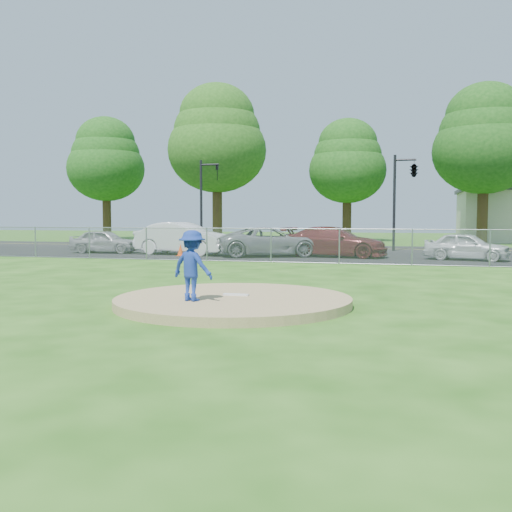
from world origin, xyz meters
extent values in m
plane|color=#215212|center=(0.00, 10.00, 0.00)|extent=(120.00, 120.00, 0.00)
cylinder|color=#9D8456|center=(0.00, 0.00, 0.10)|extent=(5.40, 5.40, 0.20)
cube|color=white|center=(0.00, 0.20, 0.22)|extent=(0.60, 0.15, 0.04)
cube|color=gray|center=(0.00, 12.00, 0.75)|extent=(40.00, 0.06, 1.50)
cube|color=black|center=(0.00, 16.50, 0.01)|extent=(50.00, 8.00, 0.01)
cube|color=black|center=(0.00, 24.00, 0.00)|extent=(60.00, 7.00, 0.01)
cylinder|color=#382514|center=(-22.00, 33.00, 2.10)|extent=(0.74, 0.74, 4.20)
ellipsoid|color=#174B14|center=(-22.00, 33.00, 6.22)|extent=(6.72, 6.72, 5.71)
ellipsoid|color=#174B14|center=(-22.00, 33.00, 7.39)|extent=(5.91, 5.91, 5.03)
ellipsoid|color=#174B14|center=(-22.00, 33.00, 8.57)|extent=(5.11, 5.11, 4.34)
cylinder|color=#3B2A15|center=(-11.00, 31.00, 2.45)|extent=(0.78, 0.78, 4.90)
ellipsoid|color=#205115|center=(-11.00, 31.00, 7.25)|extent=(7.84, 7.84, 6.66)
ellipsoid|color=#205115|center=(-11.00, 31.00, 8.62)|extent=(6.90, 6.90, 5.86)
ellipsoid|color=#205115|center=(-11.00, 31.00, 10.00)|extent=(5.96, 5.96, 5.06)
cylinder|color=#352313|center=(-1.00, 34.00, 1.92)|extent=(0.72, 0.72, 3.85)
ellipsoid|color=#174A13|center=(-1.00, 34.00, 5.70)|extent=(6.16, 6.16, 5.24)
ellipsoid|color=#174A13|center=(-1.00, 34.00, 6.78)|extent=(5.42, 5.42, 4.61)
ellipsoid|color=#174A13|center=(-1.00, 34.00, 7.85)|extent=(4.68, 4.68, 3.98)
cylinder|color=#372414|center=(9.00, 32.00, 2.27)|extent=(0.76, 0.76, 4.55)
ellipsoid|color=#164612|center=(9.00, 32.00, 6.73)|extent=(7.28, 7.28, 6.19)
ellipsoid|color=#164612|center=(9.00, 32.00, 8.01)|extent=(6.41, 6.41, 5.45)
ellipsoid|color=#164612|center=(9.00, 32.00, 9.28)|extent=(5.53, 5.53, 4.70)
cylinder|color=black|center=(-9.00, 22.00, 2.80)|extent=(0.16, 0.16, 5.60)
cylinder|color=black|center=(-8.40, 22.00, 5.30)|extent=(1.20, 0.12, 0.12)
imported|color=black|center=(-7.92, 22.00, 4.80)|extent=(0.16, 0.20, 1.00)
cylinder|color=black|center=(3.00, 22.00, 2.80)|extent=(0.16, 0.16, 5.60)
cylinder|color=black|center=(3.60, 22.00, 5.30)|extent=(1.20, 0.12, 0.12)
imported|color=black|center=(4.08, 22.00, 4.80)|extent=(0.53, 2.48, 1.00)
imported|color=navy|center=(-0.67, -0.83, 0.97)|extent=(1.12, 0.84, 1.54)
cone|color=#FF4B0D|center=(-7.45, 14.79, 0.32)|extent=(0.32, 0.32, 0.62)
imported|color=#A4A3A8|center=(-12.43, 15.92, 0.66)|extent=(3.93, 1.90, 1.29)
imported|color=silver|center=(-7.69, 15.76, 0.87)|extent=(5.40, 2.53, 1.71)
imported|color=gray|center=(-2.90, 15.66, 0.75)|extent=(5.83, 4.30, 1.47)
imported|color=#5C171A|center=(0.29, 16.14, 0.76)|extent=(5.43, 2.75, 1.51)
imported|color=silver|center=(6.46, 15.58, 0.65)|extent=(4.03, 2.42, 1.29)
camera|label=1|loc=(3.86, -12.36, 2.04)|focal=40.00mm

